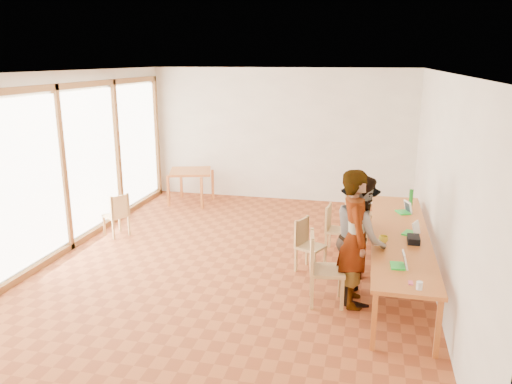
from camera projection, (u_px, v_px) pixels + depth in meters
ground at (235, 264)px, 7.99m from camera, size 8.00×8.00×0.00m
wall_back at (281, 135)px, 11.37m from camera, size 6.00×0.10×3.00m
wall_front at (95, 285)px, 3.84m from camera, size 6.00×0.10×3.00m
wall_right at (441, 184)px, 6.95m from camera, size 0.10×8.00×3.00m
window_wall at (62, 164)px, 8.25m from camera, size 0.10×8.00×3.00m
ceiling at (233, 71)px, 7.21m from camera, size 6.00×8.00×0.04m
communal_table at (400, 236)px, 7.22m from camera, size 0.80×4.00×0.75m
side_table at (191, 174)px, 11.25m from camera, size 0.90×0.90×0.75m
chair_near at (319, 261)px, 6.59m from camera, size 0.51×0.51×0.52m
chair_mid at (306, 239)px, 7.68m from camera, size 0.50×0.50×0.43m
chair_far at (333, 224)px, 8.40m from camera, size 0.42×0.42×0.43m
chair_empty at (355, 207)px, 9.06m from camera, size 0.54×0.54×0.51m
chair_spare at (118, 211)px, 9.11m from camera, size 0.52×0.52×0.43m
person_near at (355, 238)px, 6.50m from camera, size 0.55×0.74×1.84m
person_mid at (360, 238)px, 6.68m from camera, size 0.81×0.96×1.73m
person_far at (359, 228)px, 7.38m from camera, size 0.60×1.00×1.53m
laptop_near at (401, 263)px, 6.01m from camera, size 0.21×0.24×0.19m
laptop_mid at (413, 231)px, 7.12m from camera, size 0.28×0.29×0.20m
laptop_far at (405, 210)px, 8.13m from camera, size 0.28×0.29×0.20m
yellow_mug at (383, 239)px, 6.81m from camera, size 0.13×0.13×0.10m
green_bottle at (411, 197)px, 8.53m from camera, size 0.07×0.07×0.28m
clear_glass at (419, 286)px, 5.43m from camera, size 0.07×0.07×0.09m
condiment_cup at (376, 243)px, 6.74m from camera, size 0.08×0.08×0.06m
pink_phone at (411, 283)px, 5.58m from camera, size 0.05×0.10×0.01m
black_pouch at (414, 239)px, 6.82m from camera, size 0.16×0.26×0.09m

